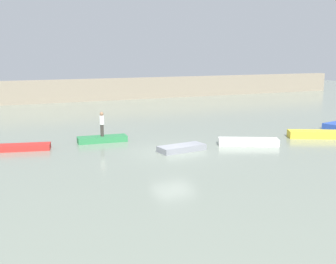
{
  "coord_description": "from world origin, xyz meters",
  "views": [
    {
      "loc": [
        -10.14,
        -22.16,
        5.94
      ],
      "look_at": [
        0.72,
        2.39,
        0.77
      ],
      "focal_mm": 43.81,
      "sensor_mm": 36.0,
      "label": 1
    }
  ],
  "objects_px": {
    "rowboat_yellow": "(317,134)",
    "person_white_shirt": "(102,123)",
    "rowboat_red": "(18,147)",
    "rowboat_white": "(248,142)",
    "rowboat_green": "(102,139)",
    "rowboat_grey": "(182,148)"
  },
  "relations": [
    {
      "from": "rowboat_red",
      "to": "person_white_shirt",
      "type": "distance_m",
      "value": 5.58
    },
    {
      "from": "rowboat_red",
      "to": "rowboat_white",
      "type": "relative_size",
      "value": 1.01
    },
    {
      "from": "rowboat_green",
      "to": "rowboat_white",
      "type": "bearing_deg",
      "value": -24.48
    },
    {
      "from": "rowboat_red",
      "to": "rowboat_green",
      "type": "xyz_separation_m",
      "value": [
        5.45,
        0.22,
        0.02
      ]
    },
    {
      "from": "rowboat_yellow",
      "to": "rowboat_green",
      "type": "bearing_deg",
      "value": -171.23
    },
    {
      "from": "rowboat_yellow",
      "to": "person_white_shirt",
      "type": "xyz_separation_m",
      "value": [
        -14.4,
        4.79,
        1.08
      ]
    },
    {
      "from": "rowboat_green",
      "to": "rowboat_grey",
      "type": "height_order",
      "value": "rowboat_green"
    },
    {
      "from": "rowboat_green",
      "to": "person_white_shirt",
      "type": "bearing_deg",
      "value": -175.08
    },
    {
      "from": "rowboat_white",
      "to": "person_white_shirt",
      "type": "xyz_separation_m",
      "value": [
        -8.54,
        4.81,
        1.11
      ]
    },
    {
      "from": "rowboat_red",
      "to": "rowboat_green",
      "type": "distance_m",
      "value": 5.46
    },
    {
      "from": "rowboat_yellow",
      "to": "rowboat_grey",
      "type": "bearing_deg",
      "value": -154.27
    },
    {
      "from": "rowboat_grey",
      "to": "rowboat_white",
      "type": "xyz_separation_m",
      "value": [
        4.73,
        -0.29,
        0.04
      ]
    },
    {
      "from": "rowboat_grey",
      "to": "rowboat_yellow",
      "type": "xyz_separation_m",
      "value": [
        10.58,
        -0.27,
        0.07
      ]
    },
    {
      "from": "rowboat_grey",
      "to": "rowboat_white",
      "type": "distance_m",
      "value": 4.73
    },
    {
      "from": "rowboat_grey",
      "to": "person_white_shirt",
      "type": "distance_m",
      "value": 6.03
    },
    {
      "from": "rowboat_green",
      "to": "rowboat_yellow",
      "type": "height_order",
      "value": "rowboat_yellow"
    },
    {
      "from": "rowboat_green",
      "to": "rowboat_yellow",
      "type": "xyz_separation_m",
      "value": [
        14.4,
        -4.79,
        0.05
      ]
    },
    {
      "from": "rowboat_red",
      "to": "person_white_shirt",
      "type": "relative_size",
      "value": 2.36
    },
    {
      "from": "rowboat_green",
      "to": "rowboat_yellow",
      "type": "relative_size",
      "value": 0.84
    },
    {
      "from": "rowboat_red",
      "to": "rowboat_grey",
      "type": "height_order",
      "value": "rowboat_grey"
    },
    {
      "from": "rowboat_yellow",
      "to": "person_white_shirt",
      "type": "distance_m",
      "value": 15.21
    },
    {
      "from": "rowboat_grey",
      "to": "rowboat_white",
      "type": "relative_size",
      "value": 0.76
    }
  ]
}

